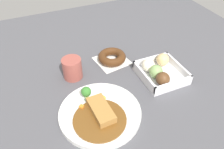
{
  "coord_description": "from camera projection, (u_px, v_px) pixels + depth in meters",
  "views": [
    {
      "loc": [
        0.51,
        -0.26,
        0.6
      ],
      "look_at": [
        -0.09,
        0.01,
        0.03
      ],
      "focal_mm": 36.34,
      "sensor_mm": 36.0,
      "label": 1
    }
  ],
  "objects": [
    {
      "name": "curry_plate",
      "position": [
        100.0,
        113.0,
        0.75
      ],
      "size": [
        0.27,
        0.27,
        0.07
      ],
      "color": "white",
      "rests_on": "ground_plane"
    },
    {
      "name": "donut_box",
      "position": [
        159.0,
        71.0,
        0.89
      ],
      "size": [
        0.17,
        0.16,
        0.06
      ],
      "color": "white",
      "rests_on": "ground_plane"
    },
    {
      "name": "chocolate_ring_donut",
      "position": [
        112.0,
        57.0,
        0.97
      ],
      "size": [
        0.15,
        0.15,
        0.04
      ],
      "color": "white",
      "rests_on": "ground_plane"
    },
    {
      "name": "ground_plane",
      "position": [
        121.0,
        97.0,
        0.82
      ],
      "size": [
        1.6,
        1.6,
        0.0
      ],
      "primitive_type": "plane",
      "color": "#4C4C51"
    },
    {
      "name": "coffee_mug",
      "position": [
        72.0,
        68.0,
        0.88
      ],
      "size": [
        0.08,
        0.08,
        0.08
      ],
      "primitive_type": "cylinder",
      "color": "#9E4C42",
      "rests_on": "ground_plane"
    }
  ]
}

